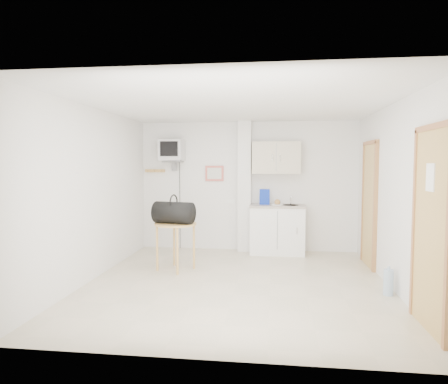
# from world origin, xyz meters

# --- Properties ---
(ground) EXTENTS (4.50, 4.50, 0.00)m
(ground) POSITION_xyz_m (0.00, 0.00, 0.00)
(ground) COLOR beige
(ground) RESTS_ON ground
(room_envelope) EXTENTS (4.24, 4.54, 2.55)m
(room_envelope) POSITION_xyz_m (0.24, 0.09, 1.54)
(room_envelope) COLOR white
(room_envelope) RESTS_ON ground
(kitchenette) EXTENTS (1.03, 0.58, 2.10)m
(kitchenette) POSITION_xyz_m (0.57, 2.00, 0.80)
(kitchenette) COLOR white
(kitchenette) RESTS_ON ground
(crt_television) EXTENTS (0.44, 0.45, 2.15)m
(crt_television) POSITION_xyz_m (-1.45, 2.02, 1.94)
(crt_television) COLOR slate
(crt_television) RESTS_ON ground
(round_table) EXTENTS (0.66, 0.66, 0.75)m
(round_table) POSITION_xyz_m (-1.03, 0.59, 0.65)
(round_table) COLOR tan
(round_table) RESTS_ON ground
(duffel_bag) EXTENTS (0.68, 0.47, 0.46)m
(duffel_bag) POSITION_xyz_m (-1.05, 0.54, 0.93)
(duffel_bag) COLOR black
(duffel_bag) RESTS_ON round_table
(water_bottle) EXTENTS (0.12, 0.12, 0.37)m
(water_bottle) POSITION_xyz_m (1.98, -0.28, 0.17)
(water_bottle) COLOR #9AB4CD
(water_bottle) RESTS_ON ground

